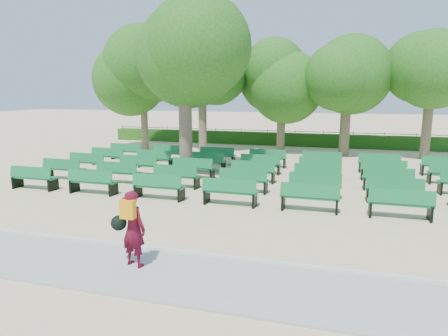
# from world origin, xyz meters

# --- Properties ---
(ground) EXTENTS (120.00, 120.00, 0.00)m
(ground) POSITION_xyz_m (0.00, 0.00, 0.00)
(ground) COLOR #D1B88A
(paving) EXTENTS (30.00, 2.20, 0.06)m
(paving) POSITION_xyz_m (0.00, -7.40, 0.03)
(paving) COLOR #A3A39F
(paving) RESTS_ON ground
(curb) EXTENTS (30.00, 0.12, 0.10)m
(curb) POSITION_xyz_m (0.00, -6.25, 0.05)
(curb) COLOR silver
(curb) RESTS_ON ground
(hedge) EXTENTS (26.00, 0.70, 0.90)m
(hedge) POSITION_xyz_m (0.00, 14.00, 0.45)
(hedge) COLOR #225616
(hedge) RESTS_ON ground
(fence) EXTENTS (26.00, 0.10, 1.02)m
(fence) POSITION_xyz_m (0.00, 14.40, 0.00)
(fence) COLOR black
(fence) RESTS_ON ground
(tree_line) EXTENTS (21.80, 6.80, 7.04)m
(tree_line) POSITION_xyz_m (0.00, 10.00, 0.00)
(tree_line) COLOR #28651B
(tree_line) RESTS_ON ground
(bench_array) EXTENTS (1.90, 0.72, 1.18)m
(bench_array) POSITION_xyz_m (0.61, 1.82, 0.10)
(bench_array) COLOR #136E35
(bench_array) RESTS_ON ground
(tree_among) EXTENTS (5.05, 5.05, 7.13)m
(tree_among) POSITION_xyz_m (-2.60, 2.22, 4.82)
(tree_among) COLOR brown
(tree_among) RESTS_ON ground
(person) EXTENTS (0.83, 0.54, 1.69)m
(person) POSITION_xyz_m (-0.10, -7.25, 0.94)
(person) COLOR #4E0B1B
(person) RESTS_ON ground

